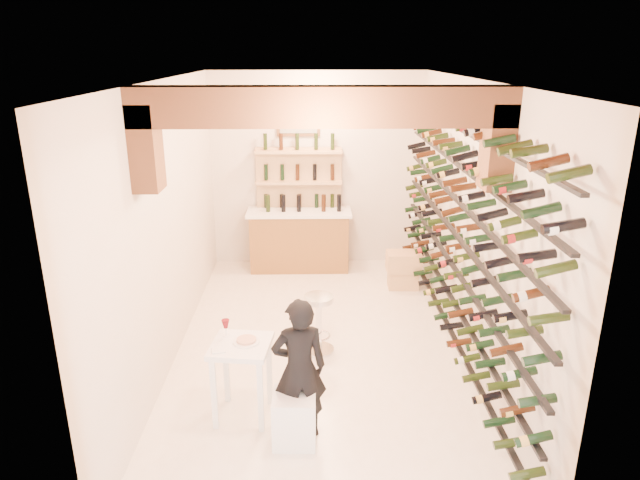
# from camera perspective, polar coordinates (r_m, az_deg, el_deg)

# --- Properties ---
(ground) EXTENTS (6.00, 6.00, 0.00)m
(ground) POSITION_cam_1_polar(r_m,az_deg,el_deg) (7.14, 0.04, -10.72)
(ground) COLOR white
(ground) RESTS_ON ground
(room_shell) EXTENTS (3.52, 6.02, 3.21)m
(room_shell) POSITION_cam_1_polar(r_m,az_deg,el_deg) (6.09, 0.10, 6.79)
(room_shell) COLOR beige
(room_shell) RESTS_ON ground
(wine_rack) EXTENTS (0.32, 5.70, 2.56)m
(wine_rack) POSITION_cam_1_polar(r_m,az_deg,el_deg) (6.72, 13.21, 1.26)
(wine_rack) COLOR black
(wine_rack) RESTS_ON ground
(back_counter) EXTENTS (1.70, 0.62, 1.29)m
(back_counter) POSITION_cam_1_polar(r_m,az_deg,el_deg) (9.35, -2.10, 0.16)
(back_counter) COLOR brown
(back_counter) RESTS_ON ground
(back_shelving) EXTENTS (1.40, 0.31, 2.73)m
(back_shelving) POSITION_cam_1_polar(r_m,az_deg,el_deg) (9.40, -2.12, 4.31)
(back_shelving) COLOR tan
(back_shelving) RESTS_ON ground
(tasting_table) EXTENTS (0.62, 0.62, 0.99)m
(tasting_table) POSITION_cam_1_polar(r_m,az_deg,el_deg) (5.66, -7.97, -11.60)
(tasting_table) COLOR white
(tasting_table) RESTS_ON ground
(white_stool) EXTENTS (0.41, 0.41, 0.50)m
(white_stool) POSITION_cam_1_polar(r_m,az_deg,el_deg) (5.52, -2.60, -17.50)
(white_stool) COLOR white
(white_stool) RESTS_ON ground
(person) EXTENTS (0.56, 0.41, 1.41)m
(person) POSITION_cam_1_polar(r_m,az_deg,el_deg) (5.35, -2.12, -12.89)
(person) COLOR black
(person) RESTS_ON ground
(chrome_barstool) EXTENTS (0.38, 0.38, 0.73)m
(chrome_barstool) POSITION_cam_1_polar(r_m,az_deg,el_deg) (6.85, -0.13, -8.04)
(chrome_barstool) COLOR silver
(chrome_barstool) RESTS_ON ground
(crate_lower) EXTENTS (0.47, 0.34, 0.27)m
(crate_lower) POSITION_cam_1_polar(r_m,az_deg,el_deg) (8.83, 8.37, -3.93)
(crate_lower) COLOR tan
(crate_lower) RESTS_ON ground
(crate_upper) EXTENTS (0.52, 0.36, 0.30)m
(crate_upper) POSITION_cam_1_polar(r_m,az_deg,el_deg) (8.73, 8.46, -2.19)
(crate_upper) COLOR tan
(crate_upper) RESTS_ON crate_lower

